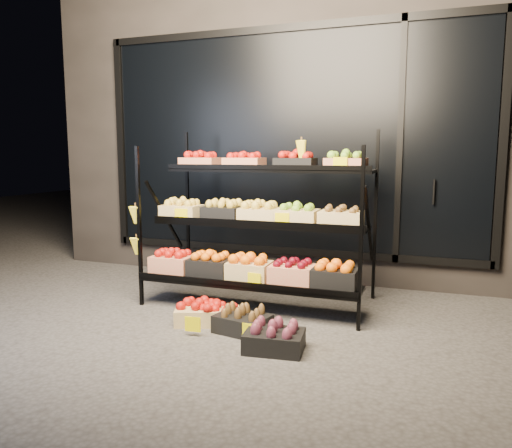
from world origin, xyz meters
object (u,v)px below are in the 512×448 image
at_px(floor_crate_midleft, 243,320).
at_px(floor_crate_left, 200,312).
at_px(display_rack, 257,223).
at_px(floor_crate_midright, 218,313).

bearing_deg(floor_crate_midleft, floor_crate_left, -179.56).
relative_size(display_rack, floor_crate_midleft, 4.69).
xyz_separation_m(floor_crate_left, floor_crate_midright, (0.15, 0.05, -0.01)).
xyz_separation_m(floor_crate_left, floor_crate_midleft, (0.42, -0.08, 0.00)).
distance_m(display_rack, floor_crate_left, 1.01).
bearing_deg(floor_crate_midright, floor_crate_left, 175.36).
distance_m(display_rack, floor_crate_midleft, 1.05).
height_order(display_rack, floor_crate_midleft, display_rack).
height_order(display_rack, floor_crate_left, display_rack).
bearing_deg(floor_crate_midleft, display_rack, 112.81).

